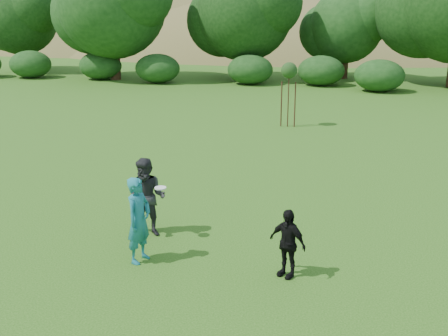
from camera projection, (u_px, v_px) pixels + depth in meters
The scene contains 8 objects.
ground at pixel (196, 253), 12.46m from camera, with size 120.00×120.00×0.00m, color #19470C.
player_teal at pixel (139, 220), 11.83m from camera, with size 0.68×0.45×1.87m, color #1A6C79.
player_grey at pixel (147, 197), 13.17m from camera, with size 0.92×0.72×1.89m, color #262729.
player_black at pixel (287, 243), 11.23m from camera, with size 0.84×0.35×1.44m, color black.
frisbee at pixel (160, 188), 12.80m from camera, with size 0.27×0.27×0.03m.
sapling at pixel (289, 72), 24.41m from camera, with size 0.70×0.70×2.85m.
hillside at pixel (314, 128), 80.19m from camera, with size 150.00×72.00×52.00m.
tree_row at pixel (351, 9), 37.35m from camera, with size 53.92×10.38×9.62m.
Camera 1 is at (2.96, -11.04, 5.35)m, focal length 45.00 mm.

